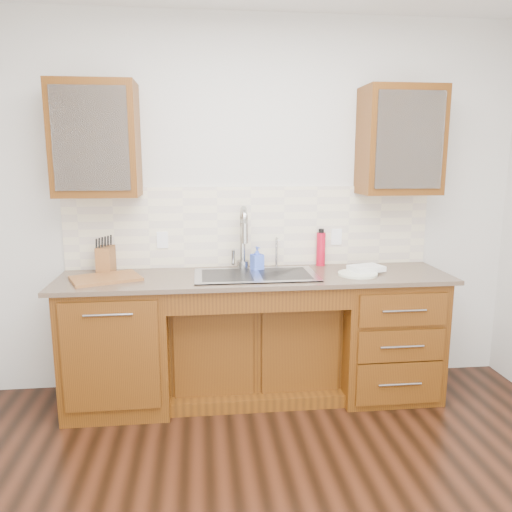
{
  "coord_description": "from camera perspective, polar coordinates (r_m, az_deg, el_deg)",
  "views": [
    {
      "loc": [
        -0.37,
        -1.91,
        1.7
      ],
      "look_at": [
        0.0,
        1.4,
        1.05
      ],
      "focal_mm": 35.0,
      "sensor_mm": 36.0,
      "label": 1
    }
  ],
  "objects": [
    {
      "name": "sink",
      "position": [
        3.46,
        -0.02,
        -3.63
      ],
      "size": [
        0.84,
        0.46,
        0.19
      ],
      "primitive_type": "cube",
      "color": "#9E9EA5",
      "rests_on": "countertop"
    },
    {
      "name": "upper_cabinet_left",
      "position": [
        3.56,
        -17.82,
        12.53
      ],
      "size": [
        0.55,
        0.34,
        0.75
      ],
      "primitive_type": "cube",
      "color": "#593014",
      "rests_on": "wall_back"
    },
    {
      "name": "upper_cabinet_right",
      "position": [
        3.77,
        16.13,
        12.51
      ],
      "size": [
        0.55,
        0.34,
        0.75
      ],
      "primitive_type": "cube",
      "color": "#593014",
      "rests_on": "wall_back"
    },
    {
      "name": "cup_right_b",
      "position": [
        3.79,
        16.73,
        11.65
      ],
      "size": [
        0.11,
        0.11,
        0.09
      ],
      "primitive_type": "imported",
      "rotation": [
        0.0,
        0.0,
        0.14
      ],
      "color": "silver",
      "rests_on": "upper_cabinet_right"
    },
    {
      "name": "cutting_board",
      "position": [
        3.47,
        -16.8,
        -2.45
      ],
      "size": [
        0.51,
        0.44,
        0.02
      ],
      "primitive_type": "cube",
      "rotation": [
        0.0,
        0.0,
        0.39
      ],
      "color": "#9B6223",
      "rests_on": "countertop"
    },
    {
      "name": "base_cabinet_left",
      "position": [
        3.63,
        -15.37,
        -9.7
      ],
      "size": [
        0.7,
        0.62,
        0.88
      ],
      "primitive_type": "cube",
      "color": "#593014",
      "rests_on": "ground"
    },
    {
      "name": "base_cabinet_right",
      "position": [
        3.82,
        14.4,
        -8.59
      ],
      "size": [
        0.7,
        0.62,
        0.88
      ],
      "primitive_type": "cube",
      "color": "#593014",
      "rests_on": "ground"
    },
    {
      "name": "plate",
      "position": [
        3.53,
        11.55,
        -2.01
      ],
      "size": [
        0.31,
        0.31,
        0.02
      ],
      "primitive_type": "cylinder",
      "rotation": [
        0.0,
        0.0,
        0.16
      ],
      "color": "beige",
      "rests_on": "countertop"
    },
    {
      "name": "cup_left_a",
      "position": [
        3.58,
        -19.45,
        11.56
      ],
      "size": [
        0.14,
        0.14,
        0.09
      ],
      "primitive_type": "imported",
      "rotation": [
        0.0,
        0.0,
        -0.26
      ],
      "color": "silver",
      "rests_on": "upper_cabinet_left"
    },
    {
      "name": "cup_right_a",
      "position": [
        3.75,
        15.14,
        11.76
      ],
      "size": [
        0.12,
        0.12,
        0.09
      ],
      "primitive_type": "imported",
      "rotation": [
        0.0,
        0.0,
        0.01
      ],
      "color": "white",
      "rests_on": "upper_cabinet_right"
    },
    {
      "name": "knife_block",
      "position": [
        3.68,
        -16.79,
        -0.37
      ],
      "size": [
        0.12,
        0.17,
        0.18
      ],
      "primitive_type": "cube",
      "rotation": [
        0.0,
        0.0,
        -0.1
      ],
      "color": "#9C6037",
      "rests_on": "countertop"
    },
    {
      "name": "cup_left_b",
      "position": [
        3.54,
        -16.01,
        11.76
      ],
      "size": [
        0.11,
        0.11,
        0.09
      ],
      "primitive_type": "imported",
      "rotation": [
        0.0,
        0.0,
        0.14
      ],
      "color": "silver",
      "rests_on": "upper_cabinet_left"
    },
    {
      "name": "water_bottle",
      "position": [
        3.77,
        7.42,
        0.78
      ],
      "size": [
        0.09,
        0.09,
        0.25
      ],
      "primitive_type": "cylinder",
      "rotation": [
        0.0,
        0.0,
        0.44
      ],
      "color": "#B90B23",
      "rests_on": "countertop"
    },
    {
      "name": "base_cabinet_center",
      "position": [
        3.72,
        -0.23,
        -10.25
      ],
      "size": [
        1.2,
        0.44,
        0.7
      ],
      "primitive_type": "cube",
      "color": "#593014",
      "rests_on": "ground"
    },
    {
      "name": "outlet_left",
      "position": [
        3.7,
        -10.65,
        1.82
      ],
      "size": [
        0.08,
        0.01,
        0.12
      ],
      "primitive_type": "cube",
      "color": "white",
      "rests_on": "backsplash"
    },
    {
      "name": "filter_tap",
      "position": [
        3.67,
        2.36,
        0.5
      ],
      "size": [
        0.02,
        0.02,
        0.24
      ],
      "primitive_type": "cylinder",
      "color": "#999993",
      "rests_on": "countertop"
    },
    {
      "name": "countertop",
      "position": [
        3.45,
        -0.05,
        -2.44
      ],
      "size": [
        2.7,
        0.65,
        0.03
      ],
      "primitive_type": "cube",
      "color": "#84705B",
      "rests_on": "base_cabinet_left"
    },
    {
      "name": "faucet",
      "position": [
        3.62,
        -1.53,
        1.64
      ],
      "size": [
        0.04,
        0.04,
        0.4
      ],
      "primitive_type": "cylinder",
      "color": "#999993",
      "rests_on": "countertop"
    },
    {
      "name": "backsplash",
      "position": [
        3.7,
        -0.59,
        3.36
      ],
      "size": [
        2.7,
        0.02,
        0.59
      ],
      "primitive_type": "cube",
      "color": "beige",
      "rests_on": "wall_back"
    },
    {
      "name": "outlet_right",
      "position": [
        3.82,
        9.17,
        2.18
      ],
      "size": [
        0.08,
        0.01,
        0.12
      ],
      "primitive_type": "cube",
      "color": "white",
      "rests_on": "backsplash"
    },
    {
      "name": "wall_back",
      "position": [
        3.75,
        -0.69,
        5.68
      ],
      "size": [
        4.0,
        0.1,
        2.7
      ],
      "primitive_type": "cube",
      "color": "beige",
      "rests_on": "ground"
    },
    {
      "name": "dish_towel",
      "position": [
        3.6,
        12.49,
        -1.37
      ],
      "size": [
        0.26,
        0.22,
        0.04
      ],
      "primitive_type": "cube",
      "rotation": [
        0.0,
        0.0,
        0.28
      ],
      "color": "white",
      "rests_on": "plate"
    },
    {
      "name": "soap_bottle",
      "position": [
        3.58,
        0.12,
        -0.3
      ],
      "size": [
        0.1,
        0.1,
        0.17
      ],
      "primitive_type": "imported",
      "rotation": [
        0.0,
        0.0,
        0.38
      ],
      "color": "#4162DE",
      "rests_on": "countertop"
    }
  ]
}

